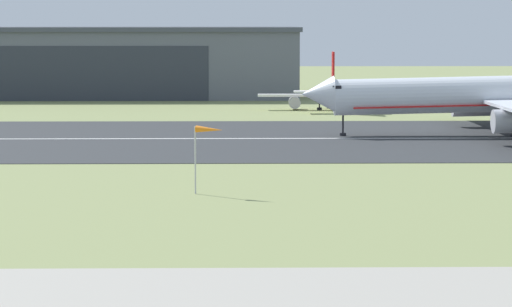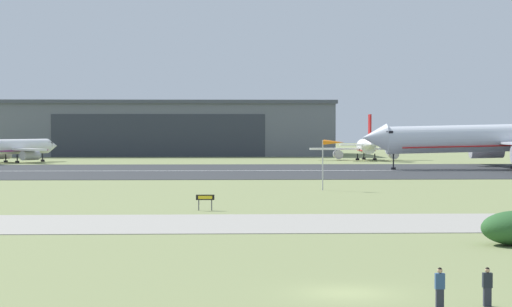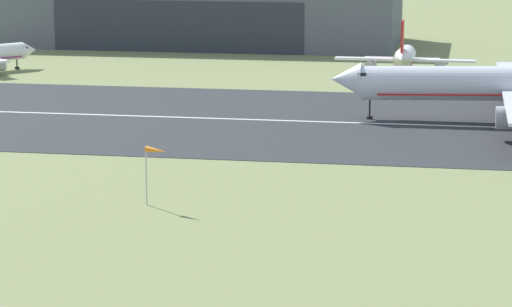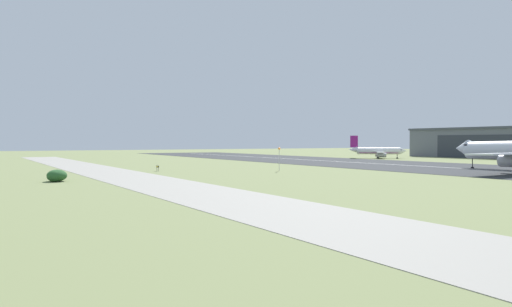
% 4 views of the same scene
% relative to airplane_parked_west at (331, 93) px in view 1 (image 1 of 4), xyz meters
% --- Properties ---
extents(ground_plane, '(617.49, 617.49, 0.00)m').
position_rel_airplane_parked_west_xyz_m(ground_plane, '(-25.94, -110.24, -2.90)').
color(ground_plane, '#7A8451').
extents(runway_strip, '(377.49, 53.77, 0.06)m').
position_rel_airplane_parked_west_xyz_m(runway_strip, '(-25.94, -49.73, -2.87)').
color(runway_strip, '#2B2D30').
rests_on(runway_strip, ground_plane).
extents(runway_centreline, '(339.74, 0.70, 0.01)m').
position_rel_airplane_parked_west_xyz_m(runway_centreline, '(-25.94, -49.73, -2.83)').
color(runway_centreline, silver).
rests_on(runway_centreline, runway_strip).
extents(taxiway_road, '(283.12, 15.05, 0.05)m').
position_rel_airplane_parked_west_xyz_m(taxiway_road, '(-25.94, -138.35, -2.87)').
color(taxiway_road, gray).
rests_on(taxiway_road, ground_plane).
extents(hangar_building, '(86.50, 35.60, 13.77)m').
position_rel_airplane_parked_west_xyz_m(hangar_building, '(-46.69, 41.19, 4.00)').
color(hangar_building, slate).
rests_on(hangar_building, ground_plane).
extents(airplane_parked_west, '(24.60, 16.70, 9.96)m').
position_rel_airplane_parked_west_xyz_m(airplane_parked_west, '(0.00, 0.00, 0.00)').
color(airplane_parked_west, white).
rests_on(airplane_parked_west, ground_plane).
extents(windsock_pole, '(2.61, 1.73, 5.98)m').
position_rel_airplane_parked_west_xyz_m(windsock_pole, '(-18.55, -99.43, 2.48)').
color(windsock_pole, '#B7B7BC').
rests_on(windsock_pole, ground_plane).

